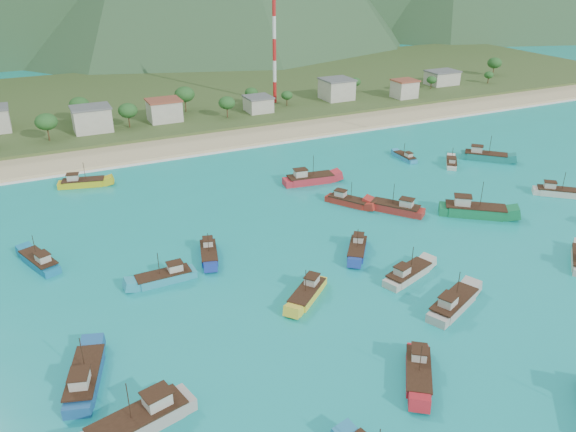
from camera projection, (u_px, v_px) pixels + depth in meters
name	position (u px, v px, depth m)	size (l,w,h in m)	color
ground	(363.00, 264.00, 99.84)	(600.00, 600.00, 0.00)	#0D8793
beach	(218.00, 141.00, 164.26)	(400.00, 18.00, 1.20)	beige
land	(165.00, 97.00, 214.00)	(400.00, 110.00, 2.40)	#385123
surf_line	(229.00, 150.00, 156.51)	(400.00, 2.50, 0.08)	white
village	(226.00, 103.00, 185.75)	(207.78, 25.81, 6.97)	beige
vegetation	(165.00, 108.00, 178.44)	(276.56, 25.53, 8.74)	#235623
radio_tower	(274.00, 39.00, 190.18)	(1.20, 1.20, 43.69)	red
boat_0	(209.00, 254.00, 101.91)	(5.11, 9.79, 5.55)	#183398
boat_1	(309.00, 179.00, 134.11)	(12.69, 5.17, 7.28)	red
boat_3	(418.00, 372.00, 73.05)	(8.54, 10.11, 6.09)	red
boat_4	(396.00, 208.00, 119.26)	(9.55, 11.09, 6.72)	#A22721
boat_6	(39.00, 262.00, 99.00)	(6.59, 10.78, 6.13)	#126D9A
boat_12	(453.00, 305.00, 86.82)	(11.77, 7.64, 6.72)	#A9A29A
boat_13	(485.00, 157.00, 149.13)	(11.17, 10.99, 7.15)	#16756F
boat_14	(85.00, 379.00, 71.72)	(6.79, 12.35, 7.00)	#1B528F
boat_15	(474.00, 211.00, 117.58)	(13.41, 11.58, 8.13)	#107242
boat_16	(558.00, 192.00, 127.55)	(9.80, 9.04, 6.09)	beige
boat_18	(140.00, 421.00, 65.14)	(13.37, 6.75, 7.59)	#A29B93
boat_20	(348.00, 201.00, 122.99)	(7.75, 9.85, 5.81)	#A6271D
boat_21	(307.00, 294.00, 89.88)	(9.60, 8.68, 5.92)	yellow
boat_22	(83.00, 183.00, 132.45)	(11.14, 5.58, 6.32)	gold
boat_24	(405.00, 158.00, 149.72)	(2.56, 8.11, 4.76)	teal
boat_25	(165.00, 278.00, 94.24)	(10.32, 3.24, 6.06)	teal
boat_26	(357.00, 250.00, 103.27)	(8.02, 9.29, 5.64)	#1C3A9A
boat_29	(451.00, 163.00, 145.55)	(7.07, 7.98, 4.88)	beige
boat_30	(408.00, 274.00, 95.14)	(10.84, 6.28, 6.15)	#B7B1A5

